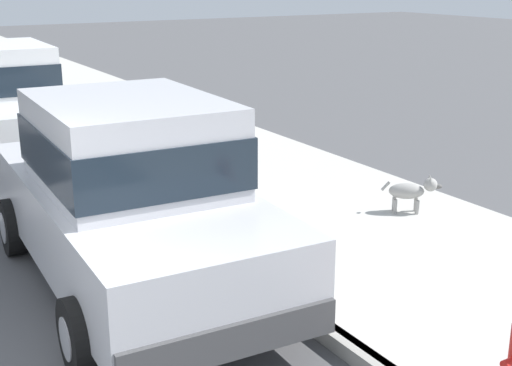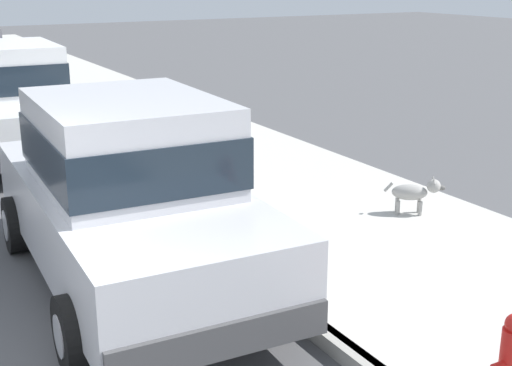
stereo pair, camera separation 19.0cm
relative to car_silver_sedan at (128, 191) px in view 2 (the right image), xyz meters
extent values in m
cube|color=gray|center=(1.01, -2.11, -0.91)|extent=(0.16, 64.00, 0.14)
cube|color=#B7B5AD|center=(2.81, -2.11, -0.91)|extent=(3.60, 64.00, 0.14)
cube|color=#BCBCC1|center=(0.00, 0.04, -0.28)|extent=(1.97, 4.56, 0.76)
cube|color=#BCBCC1|center=(0.00, -0.06, 0.52)|extent=(1.66, 2.16, 0.84)
cube|color=#19232D|center=(0.00, -0.06, 0.45)|extent=(1.70, 2.20, 0.46)
cube|color=#424243|center=(0.08, 2.24, -0.52)|extent=(1.77, 0.27, 0.28)
cube|color=#424243|center=(-0.08, -2.16, -0.52)|extent=(1.77, 0.27, 0.28)
cylinder|color=black|center=(-0.85, 1.47, -0.66)|extent=(0.24, 0.65, 0.64)
cylinder|color=#9E9EA3|center=(-0.85, 1.47, -0.66)|extent=(0.25, 0.36, 0.35)
cylinder|color=black|center=(0.95, 1.40, -0.66)|extent=(0.24, 0.65, 0.64)
cylinder|color=#9E9EA3|center=(0.95, 1.40, -0.66)|extent=(0.25, 0.36, 0.35)
cylinder|color=black|center=(-0.95, -1.32, -0.66)|extent=(0.24, 0.65, 0.64)
cylinder|color=#9E9EA3|center=(-0.95, -1.32, -0.66)|extent=(0.25, 0.36, 0.35)
cylinder|color=black|center=(0.85, -1.39, -0.66)|extent=(0.24, 0.65, 0.64)
cylinder|color=#9E9EA3|center=(0.85, -1.39, -0.66)|extent=(0.25, 0.36, 0.35)
cube|color=#EAEACC|center=(-0.47, 2.29, -0.17)|extent=(0.28, 0.09, 0.14)
cube|color=#EAEACC|center=(0.64, 2.25, -0.17)|extent=(0.28, 0.09, 0.14)
cube|color=white|center=(-0.03, 5.98, -0.28)|extent=(1.96, 4.56, 0.76)
cube|color=white|center=(-0.03, 5.88, 0.52)|extent=(1.66, 2.15, 0.84)
cube|color=#19232D|center=(-0.03, 5.88, 0.45)|extent=(1.69, 2.20, 0.46)
cube|color=#505050|center=(-0.11, 3.78, -0.52)|extent=(1.77, 0.26, 0.28)
cylinder|color=black|center=(0.92, 7.34, -0.66)|extent=(0.24, 0.65, 0.64)
cylinder|color=#9E9EA3|center=(0.92, 7.34, -0.66)|extent=(0.25, 0.36, 0.35)
cylinder|color=black|center=(0.82, 4.55, -0.66)|extent=(0.24, 0.65, 0.64)
cylinder|color=#9E9EA3|center=(0.82, 4.55, -0.66)|extent=(0.25, 0.36, 0.35)
cube|color=#EAEACC|center=(0.61, 8.19, -0.17)|extent=(0.28, 0.09, 0.14)
cylinder|color=black|center=(0.72, 9.76, -0.66)|extent=(0.24, 0.65, 0.64)
cylinder|color=#9E9EA3|center=(0.72, 9.76, -0.66)|extent=(0.25, 0.36, 0.35)
ellipsoid|color=#999691|center=(3.62, -0.03, -0.56)|extent=(0.47, 0.42, 0.20)
cylinder|color=#999691|center=(3.76, -0.06, -0.75)|extent=(0.05, 0.05, 0.18)
cylinder|color=#999691|center=(3.69, -0.16, -0.75)|extent=(0.05, 0.05, 0.18)
cylinder|color=#999691|center=(3.54, 0.10, -0.75)|extent=(0.05, 0.05, 0.18)
cylinder|color=#999691|center=(3.47, 0.00, -0.75)|extent=(0.05, 0.05, 0.18)
sphere|color=#999691|center=(3.85, -0.20, -0.47)|extent=(0.17, 0.17, 0.17)
ellipsoid|color=#54524F|center=(3.92, -0.25, -0.49)|extent=(0.13, 0.12, 0.06)
cone|color=#999691|center=(3.87, -0.15, -0.39)|extent=(0.06, 0.06, 0.07)
cone|color=#999691|center=(3.81, -0.24, -0.39)|extent=(0.06, 0.06, 0.07)
cylinder|color=#999691|center=(3.40, 0.12, -0.50)|extent=(0.12, 0.10, 0.13)
cylinder|color=red|center=(1.46, -3.51, -0.51)|extent=(0.17, 0.17, 0.55)
camera|label=1|loc=(-2.25, -6.19, 2.05)|focal=48.83mm
camera|label=2|loc=(-2.09, -6.29, 2.05)|focal=48.83mm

